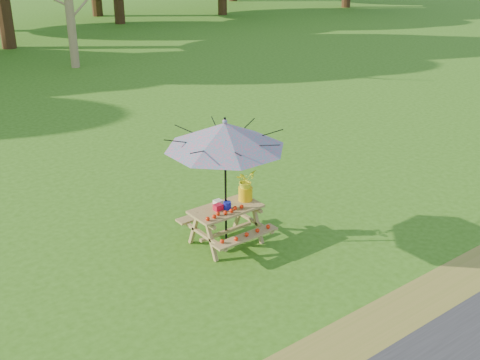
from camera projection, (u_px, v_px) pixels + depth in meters
ground at (211, 268)px, 9.59m from camera, size 120.00×120.00×0.00m
picnic_table at (226, 226)px, 10.19m from camera, size 1.20×1.32×0.67m
patio_umbrella at (225, 136)px, 9.55m from camera, size 2.59×2.59×2.25m
produce_bins at (222, 205)px, 10.03m from camera, size 0.28×0.38×0.13m
tomatoes_row at (225, 212)px, 9.83m from camera, size 0.77×0.13×0.07m
flower_bucket at (245, 184)px, 10.23m from camera, size 0.38×0.35×0.55m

